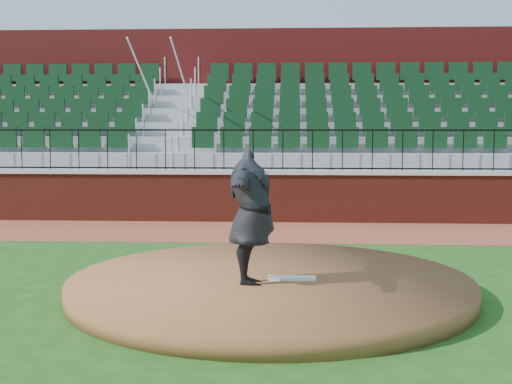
% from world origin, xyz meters
% --- Properties ---
extents(ground, '(90.00, 90.00, 0.00)m').
position_xyz_m(ground, '(0.00, 0.00, 0.00)').
color(ground, '#1D4C15').
rests_on(ground, ground).
extents(warning_track, '(34.00, 3.20, 0.01)m').
position_xyz_m(warning_track, '(0.00, 5.40, 0.01)').
color(warning_track, brown).
rests_on(warning_track, ground).
extents(field_wall, '(34.00, 0.35, 1.20)m').
position_xyz_m(field_wall, '(0.00, 7.00, 0.60)').
color(field_wall, maroon).
rests_on(field_wall, ground).
extents(wall_cap, '(34.00, 0.45, 0.10)m').
position_xyz_m(wall_cap, '(0.00, 7.00, 1.25)').
color(wall_cap, '#B7B7B7').
rests_on(wall_cap, field_wall).
extents(wall_railing, '(34.00, 0.05, 1.00)m').
position_xyz_m(wall_railing, '(0.00, 7.00, 1.80)').
color(wall_railing, black).
rests_on(wall_railing, wall_cap).
extents(seating_stands, '(34.00, 5.10, 4.60)m').
position_xyz_m(seating_stands, '(0.00, 9.72, 2.30)').
color(seating_stands, gray).
rests_on(seating_stands, ground).
extents(concourse_wall, '(34.00, 0.50, 5.50)m').
position_xyz_m(concourse_wall, '(0.00, 12.52, 2.75)').
color(concourse_wall, maroon).
rests_on(concourse_wall, ground).
extents(pitchers_mound, '(5.82, 5.82, 0.25)m').
position_xyz_m(pitchers_mound, '(0.31, -0.39, 0.12)').
color(pitchers_mound, brown).
rests_on(pitchers_mound, ground).
extents(pitching_rubber, '(0.69, 0.21, 0.05)m').
position_xyz_m(pitching_rubber, '(0.62, -0.54, 0.27)').
color(pitching_rubber, white).
rests_on(pitching_rubber, pitchers_mound).
extents(pitcher, '(0.65, 2.30, 1.87)m').
position_xyz_m(pitcher, '(0.06, -0.81, 1.18)').
color(pitcher, black).
rests_on(pitcher, pitchers_mound).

